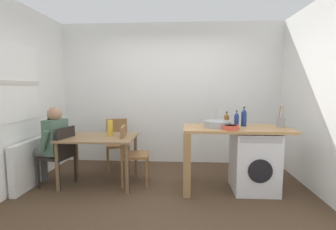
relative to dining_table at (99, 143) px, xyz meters
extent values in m
plane|color=#4C3826|center=(1.03, -0.50, -0.64)|extent=(5.46, 5.46, 0.00)
cube|color=white|center=(1.03, 1.25, 0.71)|extent=(4.60, 0.10, 2.70)
cube|color=white|center=(-1.12, -0.50, 0.71)|extent=(0.10, 3.80, 2.70)
cube|color=white|center=(-1.07, -0.20, 0.91)|extent=(0.01, 0.90, 1.10)
cube|color=beige|center=(-1.06, -0.20, 0.91)|extent=(0.02, 0.96, 0.06)
cube|color=white|center=(-0.99, -0.20, -0.29)|extent=(0.10, 0.80, 0.70)
cube|color=olive|center=(0.00, 0.00, 0.08)|extent=(1.10, 0.76, 0.03)
cylinder|color=brown|center=(-0.50, -0.33, -0.29)|extent=(0.05, 0.05, 0.71)
cylinder|color=brown|center=(0.50, -0.33, -0.29)|extent=(0.05, 0.05, 0.71)
cylinder|color=brown|center=(-0.50, 0.33, -0.29)|extent=(0.05, 0.05, 0.71)
cylinder|color=brown|center=(0.50, 0.33, -0.29)|extent=(0.05, 0.05, 0.71)
cube|color=black|center=(-0.62, -0.10, -0.19)|extent=(0.48, 0.48, 0.04)
cube|color=black|center=(-0.45, -0.14, 0.03)|extent=(0.12, 0.38, 0.45)
cylinder|color=black|center=(-0.84, -0.23, -0.42)|extent=(0.04, 0.04, 0.45)
cylinder|color=black|center=(-0.75, 0.12, -0.42)|extent=(0.04, 0.04, 0.45)
cylinder|color=black|center=(-0.49, -0.32, -0.42)|extent=(0.04, 0.04, 0.45)
cylinder|color=black|center=(-0.40, 0.03, -0.42)|extent=(0.04, 0.04, 0.45)
cube|color=olive|center=(0.55, 0.05, -0.19)|extent=(0.44, 0.44, 0.04)
cube|color=olive|center=(0.37, 0.03, 0.03)|extent=(0.07, 0.38, 0.45)
cylinder|color=olive|center=(0.71, 0.25, -0.42)|extent=(0.04, 0.04, 0.45)
cylinder|color=olive|center=(0.75, -0.11, -0.42)|extent=(0.04, 0.04, 0.45)
cylinder|color=olive|center=(0.35, 0.21, -0.42)|extent=(0.04, 0.04, 0.45)
cylinder|color=olive|center=(0.39, -0.15, -0.42)|extent=(0.04, 0.04, 0.45)
cube|color=olive|center=(0.10, 0.70, -0.19)|extent=(0.51, 0.51, 0.04)
cube|color=olive|center=(0.04, 0.87, 0.03)|extent=(0.37, 0.16, 0.45)
cylinder|color=olive|center=(0.33, 0.59, -0.42)|extent=(0.04, 0.04, 0.45)
cylinder|color=olive|center=(-0.01, 0.47, -0.42)|extent=(0.04, 0.04, 0.45)
cylinder|color=olive|center=(0.21, 0.93, -0.42)|extent=(0.04, 0.04, 0.45)
cylinder|color=olive|center=(-0.13, 0.81, -0.42)|extent=(0.04, 0.04, 0.45)
cylinder|color=#595651|center=(-0.97, -0.11, -0.42)|extent=(0.11, 0.11, 0.45)
cylinder|color=#595651|center=(-0.93, 0.07, -0.42)|extent=(0.11, 0.11, 0.45)
cylinder|color=#595651|center=(-0.82, -0.14, -0.14)|extent=(0.42, 0.23, 0.14)
cylinder|color=#595651|center=(-0.77, 0.03, -0.14)|extent=(0.42, 0.23, 0.14)
cube|color=#4C6B56|center=(-0.62, -0.10, 0.11)|extent=(0.27, 0.38, 0.52)
cylinder|color=#4C6B56|center=(-0.69, -0.30, 0.09)|extent=(0.20, 0.13, 0.31)
cylinder|color=#4C6B56|center=(-0.59, 0.11, 0.09)|extent=(0.20, 0.13, 0.31)
sphere|color=#A57A5B|center=(-0.62, -0.10, 0.45)|extent=(0.21, 0.21, 0.21)
sphere|color=black|center=(-0.68, -0.09, 0.37)|extent=(0.12, 0.12, 0.12)
cube|color=tan|center=(2.03, -0.10, 0.26)|extent=(1.50, 0.68, 0.04)
cube|color=#A07749|center=(1.33, -0.39, -0.20)|extent=(0.10, 0.10, 0.88)
cube|color=#A07749|center=(1.33, 0.19, -0.20)|extent=(0.10, 0.10, 0.88)
cube|color=silver|center=(2.30, -0.10, -0.21)|extent=(0.60, 0.60, 0.86)
cylinder|color=black|center=(2.30, -0.41, -0.26)|extent=(0.32, 0.02, 0.32)
cube|color=#B2B2B7|center=(2.30, -0.40, 0.16)|extent=(0.54, 0.01, 0.08)
cylinder|color=#9EA0A5|center=(1.77, -0.10, 0.32)|extent=(0.38, 0.38, 0.09)
cylinder|color=#B2B2B7|center=(1.77, 0.08, 0.42)|extent=(0.02, 0.02, 0.28)
cylinder|color=brown|center=(1.92, 0.06, 0.35)|extent=(0.07, 0.07, 0.15)
cone|color=brown|center=(1.92, 0.06, 0.45)|extent=(0.06, 0.06, 0.04)
cylinder|color=#262626|center=(1.92, 0.06, 0.48)|extent=(0.03, 0.03, 0.02)
cylinder|color=navy|center=(2.05, -0.03, 0.36)|extent=(0.06, 0.06, 0.17)
cone|color=navy|center=(2.05, -0.03, 0.47)|extent=(0.06, 0.06, 0.05)
cylinder|color=#262626|center=(2.05, -0.03, 0.50)|extent=(0.03, 0.03, 0.02)
cylinder|color=navy|center=(2.16, 0.02, 0.38)|extent=(0.08, 0.08, 0.20)
cone|color=navy|center=(2.16, 0.02, 0.51)|extent=(0.07, 0.07, 0.06)
cylinder|color=#262626|center=(2.16, 0.02, 0.55)|extent=(0.03, 0.03, 0.02)
cylinder|color=#D84C38|center=(1.92, -0.30, 0.31)|extent=(0.22, 0.22, 0.06)
cylinder|color=maroon|center=(1.92, -0.30, 0.32)|extent=(0.17, 0.17, 0.03)
cylinder|color=gray|center=(2.66, -0.05, 0.34)|extent=(0.11, 0.11, 0.13)
cylinder|color=#99724C|center=(2.65, -0.04, 0.49)|extent=(0.01, 0.04, 0.18)
cylinder|color=#99724C|center=(2.68, -0.06, 0.49)|extent=(0.01, 0.05, 0.18)
cylinder|color=gold|center=(0.15, 0.10, 0.22)|extent=(0.09, 0.09, 0.24)
cube|color=#B2B2B7|center=(1.98, -0.20, 0.28)|extent=(0.15, 0.06, 0.01)
cube|color=#262628|center=(1.98, -0.20, 0.28)|extent=(0.15, 0.06, 0.01)
camera|label=1|loc=(1.28, -3.67, 0.85)|focal=26.81mm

